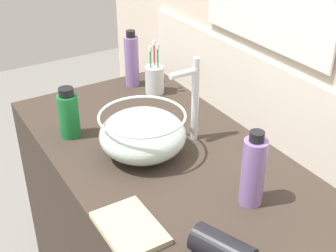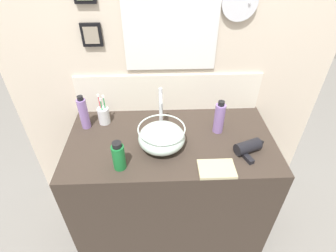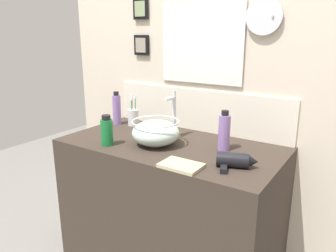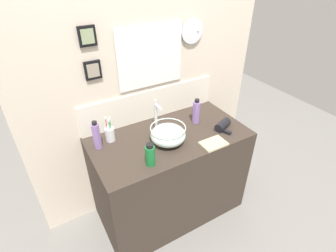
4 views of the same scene
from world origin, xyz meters
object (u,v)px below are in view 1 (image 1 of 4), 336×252
Objects in this scene: faucet at (193,95)px; hand_towel at (130,228)px; glass_bowl_sink at (143,134)px; toothbrush_cup at (155,79)px; soap_dispenser at (253,171)px; shampoo_bottle at (132,60)px; lotion_bottle at (69,114)px.

hand_towel is at bearing -52.76° from faucet.
glass_bowl_sink is 0.44m from toothbrush_cup.
faucet reaches higher than soap_dispenser.
glass_bowl_sink is 0.52m from shampoo_bottle.
lotion_bottle is (0.25, -0.36, -0.03)m from shampoo_bottle.
glass_bowl_sink is 1.37× the size of hand_towel.
soap_dispenser is (0.35, 0.13, 0.03)m from glass_bowl_sink.
soap_dispenser reaches higher than glass_bowl_sink.
hand_towel is at bearing -34.16° from glass_bowl_sink.
soap_dispenser reaches higher than hand_towel.
soap_dispenser is (0.35, -0.05, -0.06)m from faucet.
faucet is 0.49m from hand_towel.
soap_dispenser is at bearing -5.20° from shampoo_bottle.
toothbrush_cup is (-0.36, 0.07, -0.10)m from faucet.
hand_towel is at bearing -101.59° from soap_dispenser.
glass_bowl_sink is 0.95× the size of faucet.
faucet is 1.29× the size of soap_dispenser.
lotion_bottle is at bearing -55.21° from shampoo_bottle.
lotion_bottle is (0.14, -0.40, 0.02)m from toothbrush_cup.
faucet is at bearing -10.73° from toothbrush_cup.
faucet is 0.41m from lotion_bottle.
toothbrush_cup is 0.72m from soap_dispenser.
lotion_bottle is (-0.22, -0.33, -0.08)m from faucet.
glass_bowl_sink is at bearing 33.75° from lotion_bottle.
soap_dispenser reaches higher than lotion_bottle.
hand_towel is (0.28, -0.37, -0.15)m from faucet.
soap_dispenser is at bearing 20.93° from glass_bowl_sink.
soap_dispenser reaches higher than toothbrush_cup.
shampoo_bottle is (-0.11, -0.04, 0.05)m from toothbrush_cup.
toothbrush_cup is at bearing 169.27° from faucet.
soap_dispenser is at bearing -9.19° from toothbrush_cup.
shampoo_bottle is at bearing 176.56° from faucet.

